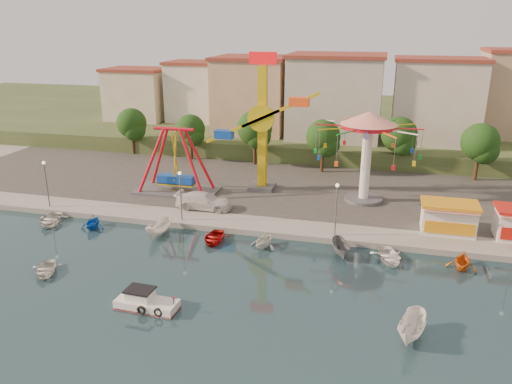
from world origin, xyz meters
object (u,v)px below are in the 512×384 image
(kamikaze_tower, at_px, (266,128))
(skiff, at_px, (412,328))
(wave_swinger, at_px, (368,137))
(pirate_ship_ride, at_px, (175,162))
(rowboat_a, at_px, (45,270))
(cabin_motorboat, at_px, (146,303))
(van, at_px, (204,201))

(kamikaze_tower, relative_size, skiff, 3.93)
(kamikaze_tower, distance_m, wave_swinger, 11.99)
(pirate_ship_ride, distance_m, rowboat_a, 21.90)
(wave_swinger, xyz_separation_m, skiff, (4.53, -25.56, -7.38))
(cabin_motorboat, distance_m, van, 19.67)
(pirate_ship_ride, distance_m, cabin_motorboat, 25.64)
(kamikaze_tower, xyz_separation_m, rowboat_a, (-13.38, -24.81, -7.94))
(kamikaze_tower, relative_size, rowboat_a, 4.67)
(pirate_ship_ride, distance_m, kamikaze_tower, 11.58)
(rowboat_a, relative_size, van, 0.57)
(pirate_ship_ride, xyz_separation_m, rowboat_a, (-3.06, -21.31, -4.03))
(pirate_ship_ride, relative_size, wave_swinger, 0.86)
(pirate_ship_ride, height_order, kamikaze_tower, kamikaze_tower)
(wave_swinger, bearing_deg, rowboat_a, -136.85)
(pirate_ship_ride, bearing_deg, skiff, -40.78)
(skiff, bearing_deg, rowboat_a, -168.27)
(cabin_motorboat, relative_size, skiff, 1.13)
(kamikaze_tower, distance_m, cabin_motorboat, 28.85)
(wave_swinger, distance_m, skiff, 26.98)
(wave_swinger, relative_size, rowboat_a, 3.28)
(wave_swinger, xyz_separation_m, cabin_motorboat, (-14.59, -26.57, -7.75))
(skiff, distance_m, van, 28.41)
(wave_swinger, relative_size, skiff, 2.76)
(kamikaze_tower, bearing_deg, cabin_motorboat, -95.47)
(wave_swinger, height_order, rowboat_a, wave_swinger)
(pirate_ship_ride, xyz_separation_m, wave_swinger, (22.27, 2.43, 3.80))
(cabin_motorboat, bearing_deg, wave_swinger, 63.54)
(pirate_ship_ride, height_order, wave_swinger, wave_swinger)
(pirate_ship_ride, distance_m, wave_swinger, 22.72)
(skiff, bearing_deg, wave_swinger, 115.26)
(skiff, bearing_deg, pirate_ship_ride, 154.41)
(kamikaze_tower, bearing_deg, wave_swinger, -5.09)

